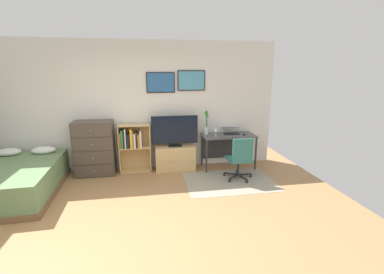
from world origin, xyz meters
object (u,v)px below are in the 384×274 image
(office_chair, at_px, (240,158))
(tv_stand, at_px, (175,158))
(television, at_px, (175,131))
(bed, at_px, (13,180))
(bamboo_vase, at_px, (206,123))
(wine_glass, at_px, (216,130))
(desk, at_px, (227,140))
(computer_mouse, at_px, (244,134))
(dresser, at_px, (95,148))
(bookshelf, at_px, (133,144))
(laptop, at_px, (231,131))

(office_chair, bearing_deg, tv_stand, 144.55)
(tv_stand, relative_size, television, 0.86)
(bed, distance_m, bamboo_vase, 3.73)
(bamboo_vase, height_order, wine_glass, bamboo_vase)
(desk, distance_m, computer_mouse, 0.39)
(office_chair, bearing_deg, computer_mouse, 63.16)
(bed, distance_m, tv_stand, 2.97)
(dresser, xyz_separation_m, office_chair, (2.82, -0.78, -0.10))
(dresser, height_order, bookshelf, dresser)
(tv_stand, relative_size, computer_mouse, 8.09)
(computer_mouse, bearing_deg, bamboo_vase, 163.85)
(dresser, height_order, tv_stand, dresser)
(laptop, bearing_deg, desk, 179.45)
(bed, bearing_deg, computer_mouse, 5.95)
(desk, bearing_deg, laptop, -8.08)
(tv_stand, bearing_deg, bamboo_vase, 5.73)
(bookshelf, bearing_deg, bamboo_vase, 0.88)
(dresser, relative_size, bamboo_vase, 2.16)
(bookshelf, xyz_separation_m, laptop, (2.11, -0.06, 0.20))
(television, relative_size, desk, 0.86)
(bookshelf, distance_m, desk, 2.04)
(computer_mouse, height_order, bamboo_vase, bamboo_vase)
(television, height_order, desk, television)
(bed, relative_size, desk, 1.76)
(office_chair, height_order, bamboo_vase, bamboo_vase)
(television, bearing_deg, desk, 1.15)
(tv_stand, relative_size, office_chair, 0.98)
(dresser, height_order, computer_mouse, dresser)
(desk, bearing_deg, computer_mouse, -26.10)
(bed, relative_size, bamboo_vase, 3.87)
(bookshelf, bearing_deg, laptop, -1.52)
(laptop, relative_size, wine_glass, 2.56)
(tv_stand, distance_m, office_chair, 1.44)
(bed, bearing_deg, desk, 8.77)
(bookshelf, distance_m, laptop, 2.13)
(office_chair, relative_size, wine_glass, 4.78)
(dresser, bearing_deg, wine_glass, -2.97)
(wine_glass, bearing_deg, laptop, 19.39)
(tv_stand, bearing_deg, television, -90.00)
(dresser, height_order, wine_glass, dresser)
(desk, bearing_deg, bookshelf, 178.73)
(bed, xyz_separation_m, dresser, (1.23, 0.76, 0.29))
(office_chair, xyz_separation_m, computer_mouse, (0.30, 0.64, 0.30))
(tv_stand, height_order, bamboo_vase, bamboo_vase)
(bed, distance_m, office_chair, 4.05)
(computer_mouse, bearing_deg, tv_stand, 173.97)
(bed, relative_size, computer_mouse, 19.27)
(desk, bearing_deg, office_chair, -88.67)
(wine_glass, bearing_deg, bamboo_vase, 126.01)
(computer_mouse, relative_size, wine_glass, 0.58)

